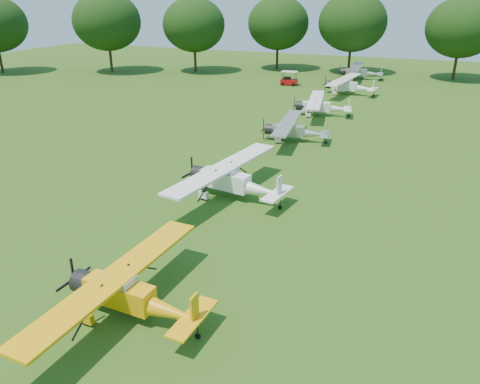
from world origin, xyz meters
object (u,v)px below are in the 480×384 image
(aircraft_3, at_px, (232,179))
(golf_cart, at_px, (289,81))
(aircraft_2, at_px, (129,293))
(aircraft_6, at_px, (348,85))
(aircraft_4, at_px, (293,129))
(aircraft_7, at_px, (360,71))
(aircraft_5, at_px, (321,105))

(aircraft_3, xyz_separation_m, golf_cart, (-8.13, 40.97, -0.65))
(aircraft_2, xyz_separation_m, aircraft_6, (0.31, 50.46, 0.08))
(aircraft_2, distance_m, golf_cart, 54.83)
(golf_cart, bearing_deg, aircraft_4, -75.70)
(aircraft_3, bearing_deg, aircraft_6, 97.68)
(aircraft_2, bearing_deg, aircraft_3, 97.05)
(aircraft_7, bearing_deg, golf_cart, -138.41)
(aircraft_7, distance_m, golf_cart, 12.66)
(aircraft_3, height_order, aircraft_7, aircraft_3)
(golf_cart, bearing_deg, aircraft_7, 42.78)
(aircraft_6, xyz_separation_m, aircraft_7, (-0.45, 12.68, -0.04))
(golf_cart, bearing_deg, aircraft_5, -65.69)
(golf_cart, bearing_deg, aircraft_6, -24.22)
(aircraft_5, height_order, golf_cart, golf_cart)
(aircraft_3, distance_m, golf_cart, 41.78)
(aircraft_5, bearing_deg, aircraft_3, -100.36)
(aircraft_4, height_order, golf_cart, golf_cart)
(aircraft_2, xyz_separation_m, aircraft_7, (-0.14, 63.14, 0.04))
(aircraft_4, relative_size, aircraft_7, 0.90)
(aircraft_2, relative_size, aircraft_5, 1.04)
(aircraft_3, xyz_separation_m, aircraft_4, (0.22, 13.94, -0.20))
(aircraft_5, relative_size, aircraft_7, 0.93)
(aircraft_2, distance_m, aircraft_5, 37.54)
(aircraft_5, bearing_deg, aircraft_7, 79.73)
(aircraft_5, relative_size, golf_cart, 4.16)
(aircraft_6, relative_size, aircraft_7, 1.03)
(aircraft_4, relative_size, golf_cart, 4.02)
(aircraft_2, distance_m, aircraft_3, 13.14)
(aircraft_2, height_order, golf_cart, aircraft_2)
(aircraft_4, bearing_deg, aircraft_6, 81.01)
(aircraft_3, height_order, aircraft_6, aircraft_3)
(aircraft_2, bearing_deg, aircraft_6, 93.01)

